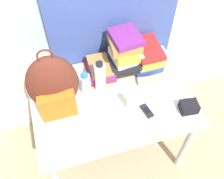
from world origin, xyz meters
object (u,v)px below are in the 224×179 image
Objects in this scene: cell_phone at (147,111)px; sunglasses_case at (148,81)px; backpack at (53,86)px; book_stack_center at (124,53)px; sports_bottle at (100,77)px; sunscreen_bottle at (130,101)px; book_stack_right at (146,56)px; camera_pouch at (189,107)px; book_stack_left at (100,69)px; water_bottle at (86,84)px.

sunglasses_case is (0.10, 0.23, 0.01)m from cell_phone.
backpack is 1.59× the size of book_stack_center.
sports_bottle is 0.36m from sunglasses_case.
book_stack_right is at bearing 55.14° from sunscreen_bottle.
book_stack_center reaches higher than sports_bottle.
book_stack_right is 2.36× the size of cell_phone.
camera_pouch is at bearing -57.72° from book_stack_center.
sunscreen_bottle is (0.46, -0.15, -0.15)m from backpack.
sports_bottle is 0.26m from sunscreen_bottle.
cell_phone is 0.94× the size of camera_pouch.
cell_phone is 0.74× the size of sunglasses_case.
book_stack_center reaches higher than sunglasses_case.
backpack is at bearing -164.01° from book_stack_right.
book_stack_left is 0.36m from sunglasses_case.
backpack is 3.09× the size of sunscreen_bottle.
sports_bottle is (-0.22, -0.13, -0.04)m from book_stack_center.
sports_bottle reaches higher than book_stack_right.
sports_bottle is 2.18× the size of camera_pouch.
water_bottle is (-0.49, -0.13, 0.00)m from book_stack_right.
book_stack_right is at bearing 19.26° from sports_bottle.
camera_pouch is at bearing -19.27° from sunscreen_bottle.
book_stack_left reaches higher than camera_pouch.
book_stack_center is 1.22× the size of sports_bottle.
sunscreen_bottle is at bearing -124.86° from book_stack_right.
book_stack_center is at bearing 125.54° from sunglasses_case.
book_stack_right reaches higher than sunscreen_bottle.
book_stack_right is 0.50m from camera_pouch.
sunglasses_case is at bearing -30.40° from book_stack_left.
backpack is 0.44m from book_stack_left.
book_stack_left is at bearing 107.53° from sunscreen_bottle.
sunscreen_bottle is 0.39m from camera_pouch.
book_stack_left is at bearing 149.60° from sunglasses_case.
cell_phone is at bearing -48.48° from sports_bottle.
sports_bottle is (-0.39, -0.14, 0.04)m from book_stack_right.
sunscreen_bottle reaches higher than book_stack_left.
book_stack_center is at bearing -179.29° from book_stack_right.
book_stack_center is 0.58m from camera_pouch.
book_stack_right is at bearing -0.09° from book_stack_left.
book_stack_right is (0.17, 0.00, -0.08)m from book_stack_center.
sports_bottle is at bearing 124.52° from sunscreen_bottle.
book_stack_center is at bearing 20.65° from backpack.
sunscreen_bottle is 0.27m from sunglasses_case.
book_stack_right is 0.44m from cell_phone.
water_bottle is (0.21, 0.07, -0.13)m from backpack.
backpack is at bearing -178.11° from sunglasses_case.
sunscreen_bottle is at bearing -40.86° from water_bottle.
book_stack_left is 0.91× the size of book_stack_right.
sports_bottle is (-0.04, -0.14, 0.08)m from book_stack_left.
book_stack_left is 2.02× the size of camera_pouch.
cell_phone is (0.24, -0.28, -0.12)m from sports_bottle.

